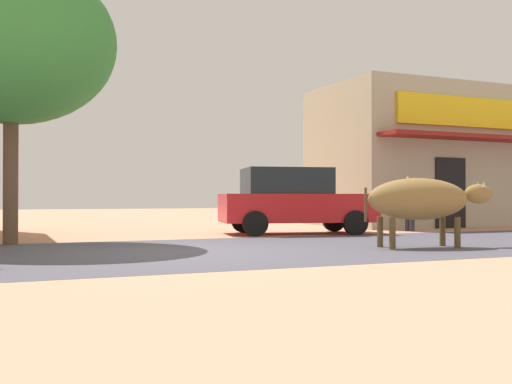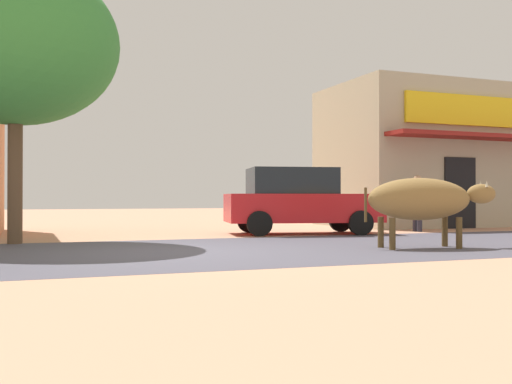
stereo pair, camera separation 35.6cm
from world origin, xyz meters
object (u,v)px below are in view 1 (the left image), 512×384
at_px(roadside_tree, 11,42).
at_px(parked_hatchback_car, 294,200).
at_px(cow_far_dark, 421,200).
at_px(pedestrian_by_shop, 410,199).

distance_m(roadside_tree, parked_hatchback_car, 7.33).
bearing_deg(cow_far_dark, parked_hatchback_car, 92.93).
relative_size(parked_hatchback_car, cow_far_dark, 1.60).
bearing_deg(cow_far_dark, roadside_tree, 151.07).
bearing_deg(cow_far_dark, pedestrian_by_shop, 54.59).
bearing_deg(parked_hatchback_car, cow_far_dark, -87.07).
distance_m(roadside_tree, cow_far_dark, 8.38).
height_order(roadside_tree, cow_far_dark, roadside_tree).
xyz_separation_m(roadside_tree, cow_far_dark, (6.82, -3.77, -3.07)).
bearing_deg(roadside_tree, cow_far_dark, -28.93).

